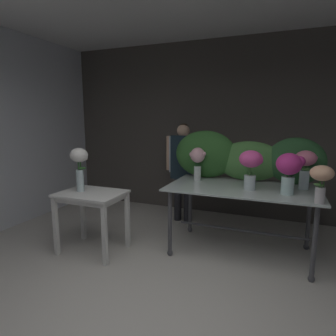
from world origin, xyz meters
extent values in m
plane|color=beige|center=(0.00, 1.69, 0.00)|extent=(7.74, 7.74, 0.00)
cube|color=#4C4742|center=(0.00, 3.38, 1.48)|extent=(5.96, 0.12, 2.97)
cube|color=silver|center=(-2.98, 1.69, 1.48)|extent=(0.12, 3.50, 2.97)
cube|color=silver|center=(0.50, 1.88, 0.84)|extent=(1.78, 1.01, 0.02)
cylinder|color=#4C4C51|center=(-0.29, 1.47, 0.41)|extent=(0.05, 0.05, 0.83)
sphere|color=#4C4C51|center=(-0.29, 1.47, 0.03)|extent=(0.07, 0.07, 0.07)
cylinder|color=#4C4C51|center=(1.29, 1.47, 0.41)|extent=(0.05, 0.05, 0.83)
sphere|color=#4C4C51|center=(1.29, 1.47, 0.03)|extent=(0.07, 0.07, 0.07)
cylinder|color=#4C4C51|center=(-0.29, 2.29, 0.41)|extent=(0.05, 0.05, 0.83)
sphere|color=#4C4C51|center=(-0.29, 2.29, 0.03)|extent=(0.07, 0.07, 0.07)
cylinder|color=#4C4C51|center=(1.29, 2.29, 0.41)|extent=(0.05, 0.05, 0.83)
sphere|color=#4C4C51|center=(1.29, 2.29, 0.03)|extent=(0.07, 0.07, 0.07)
cylinder|color=#4C4C51|center=(0.50, 1.88, 0.29)|extent=(1.58, 0.03, 0.03)
cube|color=white|center=(-1.24, 1.22, 0.75)|extent=(0.79, 0.60, 0.03)
cube|color=white|center=(-1.24, 1.22, 0.71)|extent=(0.73, 0.54, 0.06)
cube|color=white|center=(-1.59, 0.97, 0.37)|extent=(0.05, 0.05, 0.74)
cube|color=white|center=(-0.89, 0.97, 0.37)|extent=(0.05, 0.05, 0.74)
cube|color=white|center=(-1.59, 1.48, 0.37)|extent=(0.05, 0.05, 0.74)
cube|color=white|center=(-0.89, 1.48, 0.37)|extent=(0.05, 0.05, 0.74)
cylinder|color=#232328|center=(-0.63, 2.69, 0.41)|extent=(0.12, 0.12, 0.82)
cylinder|color=#232328|center=(-0.46, 2.69, 0.41)|extent=(0.12, 0.12, 0.82)
cube|color=#B2BCC6|center=(-0.55, 2.69, 1.10)|extent=(0.39, 0.22, 0.56)
cube|color=#192833|center=(-0.55, 2.58, 1.06)|extent=(0.33, 0.02, 0.68)
cylinder|color=#D8AD8E|center=(-0.79, 2.69, 1.11)|extent=(0.09, 0.09, 0.55)
cylinder|color=#D8AD8E|center=(-0.31, 2.69, 1.11)|extent=(0.09, 0.09, 0.55)
sphere|color=#D8AD8E|center=(-0.55, 2.69, 1.48)|extent=(0.20, 0.20, 0.20)
ellipsoid|color=black|center=(-0.55, 2.71, 1.54)|extent=(0.15, 0.15, 0.09)
ellipsoid|color=#2D6028|center=(-0.07, 2.27, 1.17)|extent=(0.86, 0.31, 0.66)
ellipsoid|color=#477F3D|center=(0.52, 2.27, 1.11)|extent=(0.88, 0.24, 0.53)
ellipsoid|color=#28562D|center=(1.08, 2.27, 1.14)|extent=(0.71, 0.29, 0.59)
cylinder|color=silver|center=(-0.12, 2.05, 0.94)|extent=(0.09, 0.09, 0.19)
cylinder|color=#9EBCB2|center=(-0.12, 2.05, 0.89)|extent=(0.09, 0.09, 0.08)
cylinder|color=#28562D|center=(-0.10, 2.05, 0.99)|extent=(0.01, 0.01, 0.27)
cylinder|color=#28562D|center=(-0.12, 2.06, 0.99)|extent=(0.01, 0.01, 0.27)
cylinder|color=#28562D|center=(-0.14, 2.04, 0.99)|extent=(0.01, 0.01, 0.27)
cylinder|color=#28562D|center=(-0.12, 2.03, 0.99)|extent=(0.01, 0.01, 0.27)
ellipsoid|color=#EFB2BC|center=(-0.12, 2.05, 1.19)|extent=(0.19, 0.19, 0.20)
sphere|color=#EFB2BC|center=(-0.19, 2.04, 1.19)|extent=(0.08, 0.08, 0.08)
sphere|color=#EFB2BC|center=(-0.03, 2.03, 1.21)|extent=(0.06, 0.06, 0.06)
cylinder|color=silver|center=(1.29, 1.46, 0.93)|extent=(0.09, 0.09, 0.16)
cylinder|color=#9EBCB2|center=(1.29, 1.46, 0.88)|extent=(0.09, 0.09, 0.07)
cylinder|color=#2D6028|center=(1.32, 1.45, 0.98)|extent=(0.01, 0.01, 0.25)
cylinder|color=#2D6028|center=(1.28, 1.47, 0.98)|extent=(0.01, 0.01, 0.25)
cylinder|color=#2D6028|center=(1.29, 1.43, 0.98)|extent=(0.01, 0.01, 0.25)
ellipsoid|color=#F4B78E|center=(1.29, 1.46, 1.15)|extent=(0.22, 0.22, 0.15)
sphere|color=#F4B78E|center=(1.36, 1.48, 1.16)|extent=(0.05, 0.05, 0.05)
ellipsoid|color=#477F3D|center=(1.27, 1.46, 1.03)|extent=(0.10, 0.09, 0.03)
cylinder|color=silver|center=(1.00, 1.71, 0.95)|extent=(0.14, 0.14, 0.20)
cylinder|color=#9EBCB2|center=(1.00, 1.71, 0.89)|extent=(0.13, 0.13, 0.08)
cylinder|color=#387033|center=(1.04, 1.71, 0.98)|extent=(0.01, 0.01, 0.26)
cylinder|color=#387033|center=(0.99, 1.74, 0.98)|extent=(0.01, 0.01, 0.26)
cylinder|color=#387033|center=(0.99, 1.68, 0.98)|extent=(0.01, 0.01, 0.26)
ellipsoid|color=#D1338E|center=(1.00, 1.71, 1.18)|extent=(0.27, 0.27, 0.24)
sphere|color=#D1338E|center=(0.91, 1.71, 1.20)|extent=(0.08, 0.08, 0.08)
sphere|color=#D1338E|center=(1.10, 1.74, 1.21)|extent=(0.12, 0.12, 0.12)
ellipsoid|color=#28562D|center=(1.02, 1.73, 1.06)|extent=(0.11, 0.09, 0.03)
cylinder|color=silver|center=(1.18, 2.03, 0.96)|extent=(0.11, 0.11, 0.22)
cylinder|color=#9EBCB2|center=(1.18, 2.03, 0.90)|extent=(0.10, 0.10, 0.09)
cylinder|color=#477F3D|center=(1.21, 2.03, 1.01)|extent=(0.01, 0.01, 0.30)
cylinder|color=#477F3D|center=(1.17, 2.05, 1.01)|extent=(0.01, 0.01, 0.30)
cylinder|color=#477F3D|center=(1.17, 2.01, 1.01)|extent=(0.01, 0.01, 0.30)
ellipsoid|color=pink|center=(1.18, 2.03, 1.22)|extent=(0.24, 0.24, 0.18)
sphere|color=pink|center=(1.28, 2.04, 1.22)|extent=(0.06, 0.06, 0.06)
ellipsoid|color=#477F3D|center=(1.20, 2.00, 1.09)|extent=(0.10, 0.04, 0.03)
cylinder|color=silver|center=(0.59, 1.77, 0.93)|extent=(0.13, 0.13, 0.17)
cylinder|color=#9EBCB2|center=(0.59, 1.77, 0.88)|extent=(0.12, 0.12, 0.07)
cylinder|color=#477F3D|center=(0.63, 1.76, 1.00)|extent=(0.01, 0.01, 0.29)
cylinder|color=#477F3D|center=(0.59, 1.79, 1.00)|extent=(0.01, 0.01, 0.29)
cylinder|color=#477F3D|center=(0.57, 1.77, 1.00)|extent=(0.01, 0.01, 0.29)
cylinder|color=#477F3D|center=(0.59, 1.74, 1.00)|extent=(0.01, 0.01, 0.29)
ellipsoid|color=#E54C9E|center=(0.59, 1.77, 1.21)|extent=(0.27, 0.27, 0.20)
sphere|color=#E54C9E|center=(0.67, 1.75, 1.20)|extent=(0.12, 0.12, 0.12)
ellipsoid|color=#2D6028|center=(0.59, 1.78, 1.04)|extent=(0.10, 0.05, 0.03)
cylinder|color=silver|center=(-1.40, 1.22, 0.90)|extent=(0.09, 0.09, 0.27)
cylinder|color=#9EBCB2|center=(-1.40, 1.22, 0.83)|extent=(0.09, 0.09, 0.12)
cylinder|color=#2D6028|center=(-1.38, 1.22, 0.97)|extent=(0.01, 0.01, 0.39)
cylinder|color=#2D6028|center=(-1.39, 1.24, 0.97)|extent=(0.01, 0.01, 0.39)
cylinder|color=#2D6028|center=(-1.42, 1.23, 0.97)|extent=(0.01, 0.01, 0.39)
cylinder|color=#2D6028|center=(-1.40, 1.21, 0.97)|extent=(0.01, 0.01, 0.39)
ellipsoid|color=white|center=(-1.40, 1.22, 1.22)|extent=(0.22, 0.22, 0.18)
sphere|color=white|center=(-1.48, 1.25, 1.23)|extent=(0.07, 0.07, 0.07)
sphere|color=white|center=(-1.33, 1.25, 1.19)|extent=(0.07, 0.07, 0.07)
ellipsoid|color=#2D6028|center=(-1.37, 1.23, 1.06)|extent=(0.11, 0.08, 0.03)
camera|label=1|loc=(0.94, -1.65, 1.68)|focal=30.99mm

